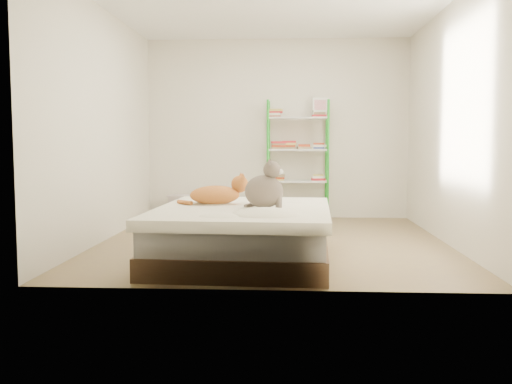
# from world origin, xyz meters

# --- Properties ---
(room) EXTENTS (3.81, 4.21, 2.61)m
(room) POSITION_xyz_m (0.00, 0.00, 1.30)
(room) COLOR olive
(room) RESTS_ON ground
(bed) EXTENTS (1.67, 2.05, 0.50)m
(bed) POSITION_xyz_m (-0.25, -1.04, 0.25)
(bed) COLOR brown
(bed) RESTS_ON ground
(orange_cat) EXTENTS (0.64, 0.45, 0.23)m
(orange_cat) POSITION_xyz_m (-0.54, -0.82, 0.62)
(orange_cat) COLOR #C2802A
(orange_cat) RESTS_ON bed
(grey_cat) EXTENTS (0.42, 0.36, 0.44)m
(grey_cat) POSITION_xyz_m (-0.05, -1.09, 0.72)
(grey_cat) COLOR #746151
(grey_cat) RESTS_ON bed
(shelf_unit) EXTENTS (0.88, 0.36, 1.74)m
(shelf_unit) POSITION_xyz_m (0.31, 1.88, 0.88)
(shelf_unit) COLOR green
(shelf_unit) RESTS_ON ground
(cardboard_box) EXTENTS (0.47, 0.45, 0.36)m
(cardboard_box) POSITION_xyz_m (-0.14, 0.93, 0.16)
(cardboard_box) COLOR #A27248
(cardboard_box) RESTS_ON ground
(white_bin) EXTENTS (0.35, 0.32, 0.34)m
(white_bin) POSITION_xyz_m (-1.40, 1.85, 0.18)
(white_bin) COLOR beige
(white_bin) RESTS_ON ground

